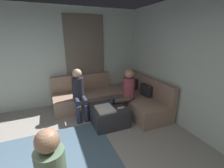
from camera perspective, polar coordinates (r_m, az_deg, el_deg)
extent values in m
cube|color=silver|center=(3.15, 35.81, 3.15)|extent=(6.00, 0.12, 2.70)
cube|color=silver|center=(4.56, -26.44, 8.21)|extent=(0.12, 6.00, 2.70)
cube|color=#726659|center=(4.58, -9.83, 8.56)|extent=(0.06, 1.10, 2.50)
cube|color=#9E7F6B|center=(4.34, 8.75, -6.29)|extent=(2.10, 0.85, 0.42)
cube|color=#9E7F6B|center=(4.37, 12.99, -0.25)|extent=(2.10, 0.14, 0.45)
cube|color=#9E7F6B|center=(4.43, -9.95, -5.84)|extent=(0.85, 1.70, 0.42)
cube|color=#9E7F6B|center=(4.61, -11.26, 0.79)|extent=(0.14, 1.70, 0.45)
cube|color=#26262D|center=(4.71, 7.61, 0.00)|extent=(0.36, 0.12, 0.36)
cube|color=#26262D|center=(4.15, 12.46, -2.71)|extent=(0.36, 0.12, 0.36)
cube|color=#333338|center=(3.60, -1.32, -11.42)|extent=(0.76, 0.76, 0.42)
cube|color=white|center=(3.37, -2.64, -9.15)|extent=(0.44, 0.36, 0.04)
cylinder|color=#334C72|center=(3.72, -0.01, -5.92)|extent=(0.08, 0.08, 0.10)
cube|color=white|center=(3.43, 3.24, -8.82)|extent=(0.05, 0.15, 0.02)
cylinder|color=brown|center=(3.74, 1.15, -10.22)|extent=(0.12, 0.12, 0.42)
cylinder|color=brown|center=(3.88, 0.06, -9.07)|extent=(0.12, 0.12, 0.42)
cylinder|color=brown|center=(3.70, 4.02, -5.93)|extent=(0.12, 0.40, 0.12)
cylinder|color=brown|center=(3.85, 2.82, -4.94)|extent=(0.12, 0.40, 0.12)
cylinder|color=#993F4C|center=(3.77, 6.21, -1.44)|extent=(0.28, 0.28, 0.50)
sphere|color=tan|center=(3.67, 6.39, 3.87)|extent=(0.22, 0.22, 0.22)
cylinder|color=#2D3347|center=(3.72, -9.40, -10.64)|extent=(0.12, 0.12, 0.42)
cylinder|color=#2D3347|center=(3.69, -12.16, -11.06)|extent=(0.12, 0.12, 0.42)
cylinder|color=#2D3347|center=(3.78, -10.34, -5.66)|extent=(0.40, 0.12, 0.12)
cylinder|color=#2D3347|center=(3.75, -13.03, -6.04)|extent=(0.40, 0.12, 0.12)
cylinder|color=#26262D|center=(3.86, -12.51, -1.32)|extent=(0.28, 0.28, 0.50)
sphere|color=#D8AD8C|center=(3.76, -12.87, 3.87)|extent=(0.22, 0.22, 0.22)
sphere|color=#8C664C|center=(1.56, -22.97, -18.81)|extent=(0.22, 0.22, 0.22)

